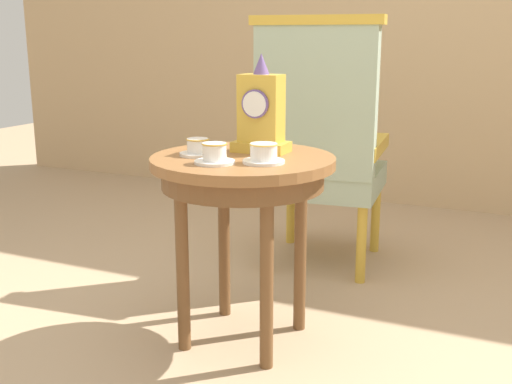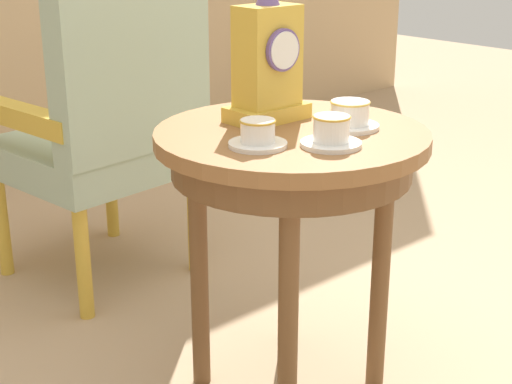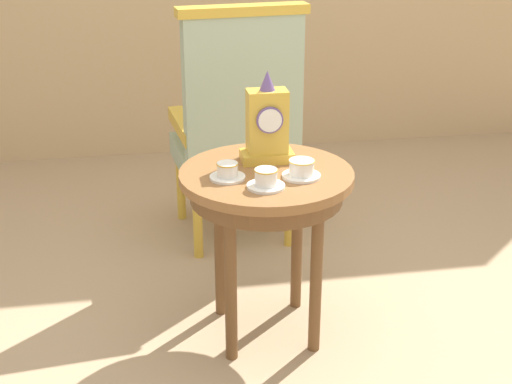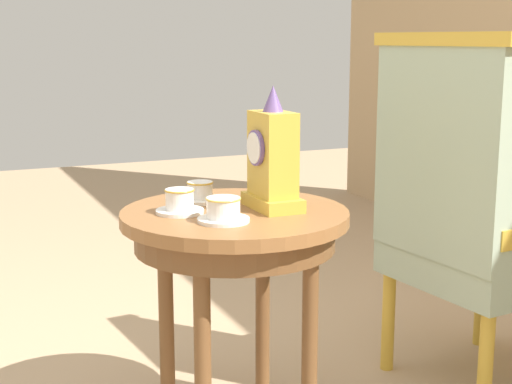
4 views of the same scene
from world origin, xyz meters
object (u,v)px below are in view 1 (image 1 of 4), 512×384
at_px(teacup_left, 198,148).
at_px(armchair, 320,143).
at_px(teacup_center, 264,154).
at_px(side_table, 243,182).
at_px(teacup_right, 215,155).
at_px(mantel_clock, 261,113).

distance_m(teacup_left, armchair, 0.85).
bearing_deg(teacup_left, teacup_center, -6.51).
distance_m(teacup_left, teacup_center, 0.26).
bearing_deg(side_table, teacup_right, -101.24).
bearing_deg(side_table, teacup_center, -34.97).
relative_size(teacup_right, mantel_clock, 0.38).
distance_m(teacup_left, mantel_clock, 0.25).
xyz_separation_m(teacup_center, armchair, (-0.10, 0.86, -0.10)).
height_order(side_table, teacup_right, teacup_right).
xyz_separation_m(side_table, teacup_left, (-0.15, -0.05, 0.11)).
bearing_deg(mantel_clock, armchair, 90.87).
height_order(mantel_clock, armchair, armchair).
height_order(teacup_left, mantel_clock, mantel_clock).
bearing_deg(armchair, mantel_clock, -89.13).
distance_m(side_table, armchair, 0.78).
bearing_deg(teacup_center, teacup_left, 173.49).
relative_size(teacup_right, teacup_center, 0.96).
bearing_deg(mantel_clock, teacup_left, -138.09).
xyz_separation_m(teacup_center, mantel_clock, (-0.09, 0.18, 0.11)).
distance_m(teacup_center, mantel_clock, 0.23).
height_order(teacup_left, teacup_right, teacup_right).
bearing_deg(teacup_right, armchair, 87.56).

